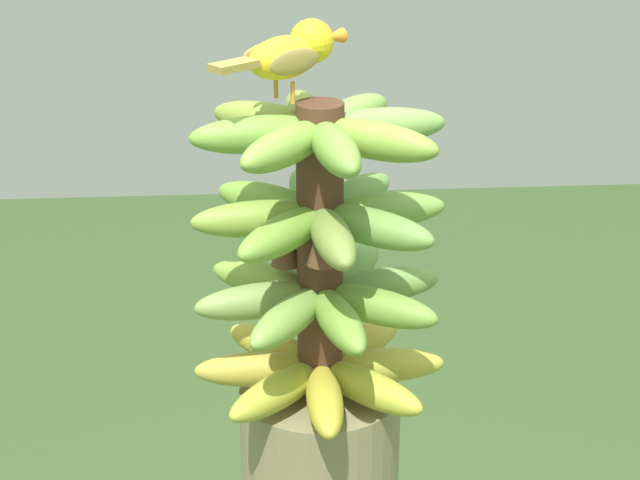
% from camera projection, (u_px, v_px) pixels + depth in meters
% --- Properties ---
extents(banana_bunch, '(0.30, 0.30, 0.36)m').
position_uv_depth(banana_bunch, '(320.00, 254.00, 1.20)').
color(banana_bunch, '#4C2D1E').
rests_on(banana_bunch, banana_tree).
extents(perched_bird, '(0.15, 0.13, 0.08)m').
position_uv_depth(perched_bird, '(293.00, 52.00, 1.13)').
color(perched_bird, '#C68933').
rests_on(perched_bird, banana_bunch).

